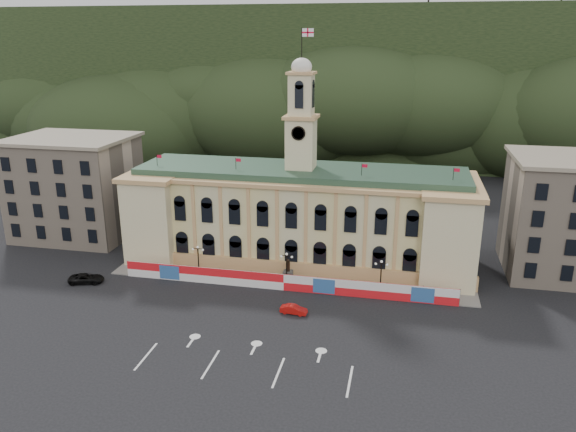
% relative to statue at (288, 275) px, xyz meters
% --- Properties ---
extents(ground, '(260.00, 260.00, 0.00)m').
position_rel_statue_xyz_m(ground, '(0.00, -18.00, -1.19)').
color(ground, black).
rests_on(ground, ground).
extents(lane_markings, '(26.00, 10.00, 0.02)m').
position_rel_statue_xyz_m(lane_markings, '(0.00, -23.00, -1.18)').
color(lane_markings, white).
rests_on(lane_markings, ground).
extents(hill_ridge, '(230.00, 80.00, 64.00)m').
position_rel_statue_xyz_m(hill_ridge, '(0.03, 103.99, 18.30)').
color(hill_ridge, black).
rests_on(hill_ridge, ground).
extents(city_hall, '(56.20, 17.60, 37.10)m').
position_rel_statue_xyz_m(city_hall, '(0.00, 9.63, 6.66)').
color(city_hall, beige).
rests_on(city_hall, ground).
extents(side_building_left, '(21.00, 17.00, 18.60)m').
position_rel_statue_xyz_m(side_building_left, '(-43.00, 12.93, 8.14)').
color(side_building_left, '#B8A38E').
rests_on(side_building_left, ground).
extents(hoarding_fence, '(50.00, 0.44, 2.50)m').
position_rel_statue_xyz_m(hoarding_fence, '(0.06, -2.93, 0.06)').
color(hoarding_fence, red).
rests_on(hoarding_fence, ground).
extents(pavement, '(56.00, 5.50, 0.16)m').
position_rel_statue_xyz_m(pavement, '(0.00, -0.25, -1.11)').
color(pavement, slate).
rests_on(pavement, ground).
extents(statue, '(1.40, 1.40, 3.72)m').
position_rel_statue_xyz_m(statue, '(0.00, 0.00, 0.00)').
color(statue, '#595651').
rests_on(statue, ground).
extents(lamp_left, '(1.96, 0.44, 5.15)m').
position_rel_statue_xyz_m(lamp_left, '(-14.00, -1.00, 1.89)').
color(lamp_left, black).
rests_on(lamp_left, ground).
extents(lamp_center, '(1.96, 0.44, 5.15)m').
position_rel_statue_xyz_m(lamp_center, '(0.00, -1.00, 1.89)').
color(lamp_center, black).
rests_on(lamp_center, ground).
extents(lamp_right, '(1.96, 0.44, 5.15)m').
position_rel_statue_xyz_m(lamp_right, '(14.00, -1.00, 1.89)').
color(lamp_right, black).
rests_on(lamp_right, ground).
extents(red_sedan, '(1.97, 3.93, 1.22)m').
position_rel_statue_xyz_m(red_sedan, '(2.91, -9.93, -0.58)').
color(red_sedan, '#B3100C').
rests_on(red_sedan, ground).
extents(black_suv, '(5.06, 6.39, 1.43)m').
position_rel_statue_xyz_m(black_suv, '(-30.00, -6.75, -0.47)').
color(black_suv, black).
rests_on(black_suv, ground).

